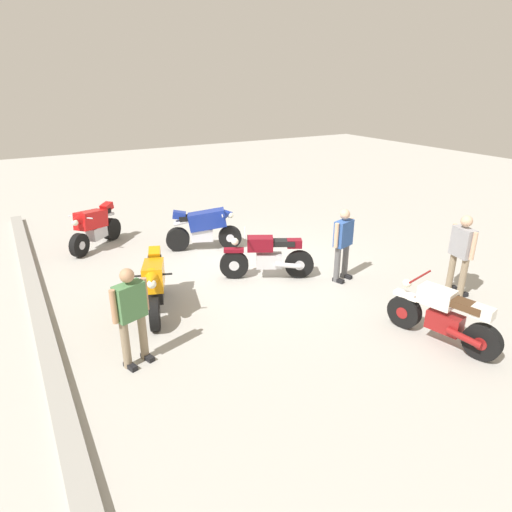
# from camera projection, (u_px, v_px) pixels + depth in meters

# --- Properties ---
(ground_plane) EXTENTS (40.00, 40.00, 0.00)m
(ground_plane) POSITION_uv_depth(u_px,v_px,m) (253.00, 269.00, 10.42)
(ground_plane) COLOR #ADAAA3
(curb_edge) EXTENTS (14.00, 0.30, 0.15)m
(curb_edge) POSITION_uv_depth(u_px,v_px,m) (39.00, 314.00, 8.26)
(curb_edge) COLOR gray
(curb_edge) RESTS_ON ground
(motorcycle_orange_sportbike) EXTENTS (1.90, 0.94, 1.14)m
(motorcycle_orange_sportbike) POSITION_uv_depth(u_px,v_px,m) (155.00, 283.00, 8.30)
(motorcycle_orange_sportbike) COLOR black
(motorcycle_orange_sportbike) RESTS_ON ground
(motorcycle_cream_vintage) EXTENTS (1.93, 0.76, 1.07)m
(motorcycle_cream_vintage) POSITION_uv_depth(u_px,v_px,m) (443.00, 316.00, 7.36)
(motorcycle_cream_vintage) COLOR black
(motorcycle_cream_vintage) RESTS_ON ground
(motorcycle_blue_sportbike) EXTENTS (1.00, 1.87, 1.14)m
(motorcycle_blue_sportbike) POSITION_uv_depth(u_px,v_px,m) (204.00, 227.00, 11.41)
(motorcycle_blue_sportbike) COLOR black
(motorcycle_blue_sportbike) RESTS_ON ground
(motorcycle_maroon_cruiser) EXTENTS (1.11, 1.89, 1.09)m
(motorcycle_maroon_cruiser) POSITION_uv_depth(u_px,v_px,m) (267.00, 256.00, 9.76)
(motorcycle_maroon_cruiser) COLOR black
(motorcycle_maroon_cruiser) RESTS_ON ground
(motorcycle_red_sportbike) EXTENTS (1.46, 1.56, 1.14)m
(motorcycle_red_sportbike) POSITION_uv_depth(u_px,v_px,m) (94.00, 226.00, 11.51)
(motorcycle_red_sportbike) COLOR black
(motorcycle_red_sportbike) RESTS_ON ground
(person_in_green_shirt) EXTENTS (0.42, 0.63, 1.61)m
(person_in_green_shirt) POSITION_uv_depth(u_px,v_px,m) (131.00, 312.00, 6.65)
(person_in_green_shirt) COLOR gray
(person_in_green_shirt) RESTS_ON ground
(person_in_blue_shirt) EXTENTS (0.41, 0.63, 1.61)m
(person_in_blue_shirt) POSITION_uv_depth(u_px,v_px,m) (343.00, 241.00, 9.54)
(person_in_blue_shirt) COLOR #59595B
(person_in_blue_shirt) RESTS_ON ground
(person_in_gray_shirt) EXTENTS (0.66, 0.39, 1.69)m
(person_in_gray_shirt) POSITION_uv_depth(u_px,v_px,m) (461.00, 250.00, 8.86)
(person_in_gray_shirt) COLOR gray
(person_in_gray_shirt) RESTS_ON ground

